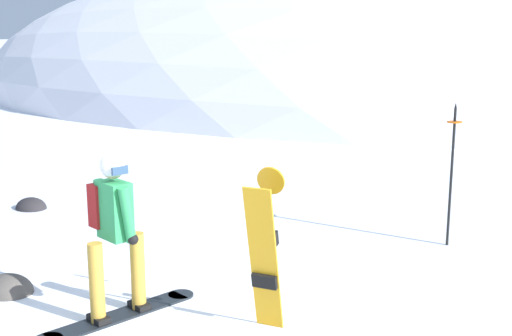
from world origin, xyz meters
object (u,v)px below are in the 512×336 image
Objects in this scene: rock_dark at (8,292)px; snowboarder_main at (114,230)px; spare_snowboard at (265,251)px; rock_mid at (31,209)px; piste_marker_near at (452,165)px.

snowboarder_main is at bearing -0.16° from rock_dark.
spare_snowboard reaches higher than rock_mid.
snowboarder_main is at bearing -126.63° from piste_marker_near.
rock_dark is (-3.01, -0.30, -0.82)m from spare_snowboard.
spare_snowboard is 0.83× the size of piste_marker_near.
spare_snowboard is 3.65m from piste_marker_near.
rock_dark is at bearing -174.39° from spare_snowboard.
snowboarder_main reaches higher than rock_mid.
piste_marker_near is (2.77, 3.72, 0.20)m from snowboarder_main.
snowboarder_main is 3.24× the size of rock_mid.
rock_dark is (-4.26, -3.72, -1.12)m from piste_marker_near.
snowboarder_main is 4.64m from piste_marker_near.
rock_mid is (-2.28, 2.83, 0.00)m from rock_dark.
spare_snowboard is 3.07× the size of rock_mid.
spare_snowboard is 3.13m from rock_dark.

